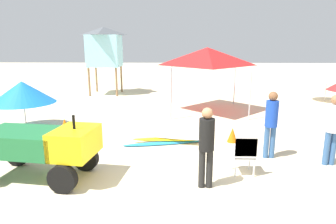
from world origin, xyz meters
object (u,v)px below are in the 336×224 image
beach_umbrella_mid (22,92)px  traffic_cone_near (65,127)px  surfboard_pile (166,140)px  lifeguard_near_right (206,142)px  traffic_cone_far (232,135)px  lifeguard_near_center (271,120)px  stacked_plastic_chairs (245,150)px  lifeguard_near_left (333,125)px  popup_canopy (207,56)px  utility_cart (42,145)px  beach_umbrella_far (328,75)px  lifeguard_tower (104,47)px

beach_umbrella_mid → traffic_cone_near: bearing=-22.0°
surfboard_pile → lifeguard_near_right: bearing=-71.7°
surfboard_pile → traffic_cone_far: (2.03, 0.20, 0.11)m
lifeguard_near_center → lifeguard_near_right: (-1.85, -1.69, -0.04)m
stacked_plastic_chairs → traffic_cone_far: size_ratio=2.25×
lifeguard_near_left → traffic_cone_near: 7.86m
popup_canopy → utility_cart: bearing=-122.2°
stacked_plastic_chairs → popup_canopy: bearing=91.9°
traffic_cone_near → traffic_cone_far: bearing=-5.8°
stacked_plastic_chairs → traffic_cone_near: 5.98m
popup_canopy → beach_umbrella_mid: size_ratio=1.44×
beach_umbrella_far → traffic_cone_far: bearing=-132.4°
lifeguard_near_right → lifeguard_tower: bearing=112.4°
lifeguard_tower → lifeguard_near_left: bearing=-52.2°
lifeguard_near_left → lifeguard_near_center: size_ratio=1.00×
beach_umbrella_far → traffic_cone_near: size_ratio=3.34×
stacked_plastic_chairs → traffic_cone_near: (-5.23, 2.88, -0.32)m
lifeguard_tower → traffic_cone_far: (5.90, -8.64, -2.54)m
stacked_plastic_chairs → traffic_cone_far: 2.36m
utility_cart → beach_umbrella_far: (10.78, 9.24, 0.60)m
stacked_plastic_chairs → traffic_cone_far: (0.18, 2.33, -0.38)m
stacked_plastic_chairs → beach_umbrella_mid: (-6.88, 3.55, 0.72)m
beach_umbrella_mid → lifeguard_tower: bearing=81.1°
popup_canopy → lifeguard_near_right: bearing=-95.8°
lifeguard_near_left → traffic_cone_far: 2.80m
traffic_cone_far → beach_umbrella_mid: bearing=170.2°
beach_umbrella_mid → traffic_cone_far: (7.06, -1.22, -1.10)m
lifeguard_near_left → beach_umbrella_far: (3.97, 8.32, 0.35)m
popup_canopy → beach_umbrella_far: bearing=20.1°
stacked_plastic_chairs → beach_umbrella_far: (6.23, 8.97, 0.78)m
surfboard_pile → popup_canopy: 5.29m
utility_cart → stacked_plastic_chairs: bearing=3.5°
stacked_plastic_chairs → surfboard_pile: stacked_plastic_chairs is taller
lifeguard_near_center → stacked_plastic_chairs: bearing=-130.2°
lifeguard_tower → utility_cart: bearing=-84.0°
utility_cart → surfboard_pile: utility_cart is taller
utility_cart → lifeguard_near_center: size_ratio=1.51×
surfboard_pile → popup_canopy: (1.63, 4.48, 2.30)m
lifeguard_near_right → lifeguard_near_left: bearing=21.5°
beach_umbrella_far → traffic_cone_near: beach_umbrella_far is taller
popup_canopy → lifeguard_near_center: bearing=-78.5°
surfboard_pile → traffic_cone_far: traffic_cone_far is taller
stacked_plastic_chairs → lifeguard_near_left: lifeguard_near_left is taller
utility_cart → beach_umbrella_mid: size_ratio=1.23×
lifeguard_tower → beach_umbrella_far: bearing=-9.5°
utility_cart → beach_umbrella_far: 14.21m
stacked_plastic_chairs → surfboard_pile: bearing=131.0°
surfboard_pile → traffic_cone_near: size_ratio=4.63×
utility_cart → popup_canopy: popup_canopy is taller
lifeguard_near_right → lifeguard_near_center: bearing=42.5°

